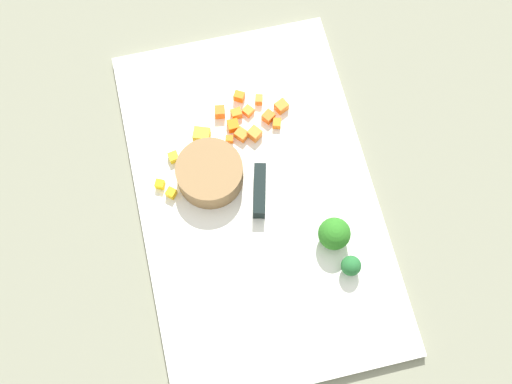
% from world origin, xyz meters
% --- Properties ---
extents(ground_plane, '(4.00, 4.00, 0.00)m').
position_xyz_m(ground_plane, '(0.00, 0.00, 0.00)').
color(ground_plane, gray).
extents(cutting_board, '(0.52, 0.32, 0.01)m').
position_xyz_m(cutting_board, '(0.00, 0.00, 0.01)').
color(cutting_board, white).
rests_on(cutting_board, ground_plane).
extents(prep_bowl, '(0.09, 0.09, 0.04)m').
position_xyz_m(prep_bowl, '(-0.04, -0.06, 0.03)').
color(prep_bowl, olive).
rests_on(prep_bowl, cutting_board).
extents(chef_knife, '(0.35, 0.11, 0.02)m').
position_xyz_m(chef_knife, '(0.07, -0.01, 0.02)').
color(chef_knife, silver).
rests_on(chef_knife, cutting_board).
extents(carrot_dice_0, '(0.02, 0.02, 0.02)m').
position_xyz_m(carrot_dice_0, '(-0.13, -0.02, 0.02)').
color(carrot_dice_0, orange).
rests_on(carrot_dice_0, cutting_board).
extents(carrot_dice_1, '(0.02, 0.02, 0.01)m').
position_xyz_m(carrot_dice_1, '(-0.11, -0.01, 0.02)').
color(carrot_dice_1, orange).
rests_on(carrot_dice_1, cutting_board).
extents(carrot_dice_2, '(0.02, 0.01, 0.01)m').
position_xyz_m(carrot_dice_2, '(-0.14, 0.04, 0.02)').
color(carrot_dice_2, orange).
rests_on(carrot_dice_2, cutting_board).
extents(carrot_dice_3, '(0.02, 0.02, 0.01)m').
position_xyz_m(carrot_dice_3, '(-0.09, -0.00, 0.02)').
color(carrot_dice_3, orange).
rests_on(carrot_dice_3, cutting_board).
extents(carrot_dice_4, '(0.02, 0.02, 0.01)m').
position_xyz_m(carrot_dice_4, '(-0.13, 0.02, 0.02)').
color(carrot_dice_4, orange).
rests_on(carrot_dice_4, cutting_board).
extents(carrot_dice_5, '(0.01, 0.02, 0.01)m').
position_xyz_m(carrot_dice_5, '(-0.12, -0.00, 0.02)').
color(carrot_dice_5, orange).
rests_on(carrot_dice_5, cutting_board).
extents(carrot_dice_6, '(0.02, 0.01, 0.01)m').
position_xyz_m(carrot_dice_6, '(-0.10, 0.05, 0.02)').
color(carrot_dice_6, orange).
rests_on(carrot_dice_6, cutting_board).
extents(carrot_dice_7, '(0.02, 0.02, 0.01)m').
position_xyz_m(carrot_dice_7, '(-0.12, 0.07, 0.02)').
color(carrot_dice_7, orange).
rests_on(carrot_dice_7, cutting_board).
extents(carrot_dice_8, '(0.01, 0.01, 0.01)m').
position_xyz_m(carrot_dice_8, '(-0.09, -0.02, 0.02)').
color(carrot_dice_8, orange).
rests_on(carrot_dice_8, cutting_board).
extents(carrot_dice_9, '(0.02, 0.02, 0.01)m').
position_xyz_m(carrot_dice_9, '(-0.15, 0.01, 0.02)').
color(carrot_dice_9, orange).
rests_on(carrot_dice_9, cutting_board).
extents(carrot_dice_10, '(0.02, 0.02, 0.02)m').
position_xyz_m(carrot_dice_10, '(-0.09, 0.02, 0.02)').
color(carrot_dice_10, orange).
rests_on(carrot_dice_10, cutting_board).
extents(carrot_dice_11, '(0.02, 0.02, 0.01)m').
position_xyz_m(carrot_dice_11, '(-0.11, 0.04, 0.02)').
color(carrot_dice_11, orange).
rests_on(carrot_dice_11, cutting_board).
extents(pepper_dice_0, '(0.02, 0.02, 0.01)m').
position_xyz_m(pepper_dice_0, '(-0.08, -0.10, 0.02)').
color(pepper_dice_0, yellow).
rests_on(pepper_dice_0, cutting_board).
extents(pepper_dice_1, '(0.02, 0.03, 0.02)m').
position_xyz_m(pepper_dice_1, '(-0.10, -0.06, 0.02)').
color(pepper_dice_1, yellow).
rests_on(pepper_dice_1, cutting_board).
extents(pepper_dice_2, '(0.01, 0.02, 0.01)m').
position_xyz_m(pepper_dice_2, '(-0.04, -0.13, 0.02)').
color(pepper_dice_2, yellow).
rests_on(pepper_dice_2, cutting_board).
extents(pepper_dice_3, '(0.02, 0.02, 0.01)m').
position_xyz_m(pepper_dice_3, '(-0.03, -0.11, 0.02)').
color(pepper_dice_3, yellow).
rests_on(pepper_dice_3, cutting_board).
extents(broccoli_floret_0, '(0.03, 0.03, 0.03)m').
position_xyz_m(broccoli_floret_0, '(0.13, 0.10, 0.03)').
color(broccoli_floret_0, '#7FB765').
rests_on(broccoli_floret_0, cutting_board).
extents(broccoli_floret_1, '(0.04, 0.04, 0.05)m').
position_xyz_m(broccoli_floret_1, '(0.09, 0.09, 0.04)').
color(broccoli_floret_1, '#7FB666').
rests_on(broccoli_floret_1, cutting_board).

